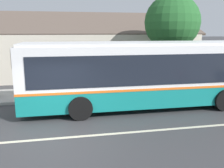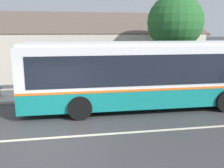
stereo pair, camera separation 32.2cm
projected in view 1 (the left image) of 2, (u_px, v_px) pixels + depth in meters
The scene contains 7 objects.
ground_plane at pixel (59, 138), 8.59m from camera, with size 300.00×300.00×0.00m, color #38383A.
sidewalk_far at pixel (60, 94), 14.32m from camera, with size 60.00×3.00×0.15m, color #ADAAA3.
lane_divider_stripe at pixel (59, 138), 8.59m from camera, with size 60.00×0.16×0.01m, color beige.
community_building at pixel (59, 52), 22.12m from camera, with size 22.24×10.26×6.29m.
transit_bus at pixel (144, 73), 11.79m from camera, with size 11.40×2.84×3.12m.
bench_down_street at pixel (73, 87), 13.75m from camera, with size 1.78×0.51×0.94m.
street_tree_primary at pixel (172, 23), 15.91m from camera, with size 3.52×3.52×5.93m.
Camera 1 is at (0.19, -8.21, 3.61)m, focal length 40.00 mm.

